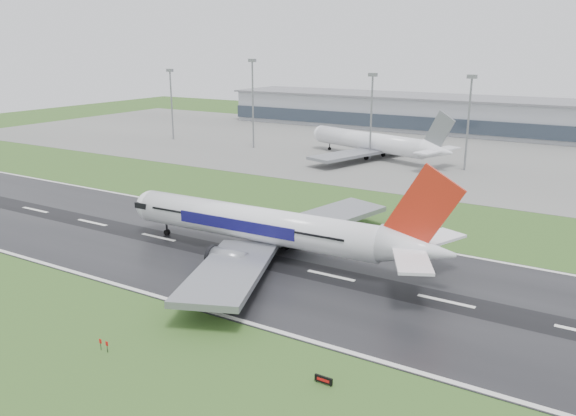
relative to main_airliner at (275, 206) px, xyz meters
The scene contains 11 objects.
ground 12.38m from the main_airliner, 156.78° to the right, with size 520.00×520.00×0.00m, color #2D521E.
runway 12.34m from the main_airliner, 156.78° to the right, with size 400.00×45.00×0.10m, color black.
apron 122.66m from the main_airliner, 93.20° to the left, with size 400.00×130.00×0.08m, color slate.
terminal 182.21m from the main_airliner, 92.15° to the left, with size 240.00×36.00×15.00m, color #989BA3.
main_airliner is the anchor object (origin of this frame).
parked_airliner 104.19m from the main_airliner, 102.88° to the left, with size 61.79×57.53×18.11m, color white, non-canonical shape.
runway_sign 43.81m from the main_airliner, 50.12° to the right, with size 2.30×0.26×1.04m, color black, non-canonical shape.
floodmast_0 148.73m from the main_airliner, 139.24° to the left, with size 0.64×0.64×27.92m, color gray.
floodmast_1 120.72m from the main_airliner, 126.37° to the left, with size 0.64×0.64×32.38m, color gray.
floodmast_2 99.81m from the main_airliner, 103.25° to the left, with size 0.64×0.64×28.36m, color gray.
floodmast_3 97.65m from the main_airliner, 84.29° to the left, with size 0.64×0.64×28.61m, color gray.
Camera 1 is at (61.49, -83.07, 38.31)m, focal length 36.00 mm.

